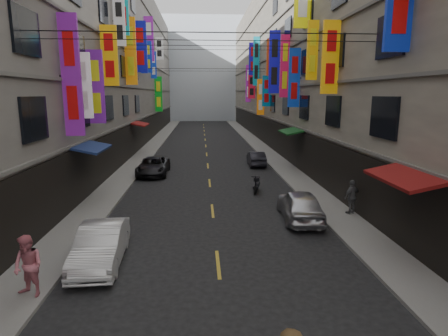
{
  "coord_description": "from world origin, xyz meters",
  "views": [
    {
      "loc": [
        -0.54,
        6.05,
        5.73
      ],
      "look_at": [
        -0.03,
        14.14,
        4.13
      ],
      "focal_mm": 30.0,
      "sensor_mm": 36.0,
      "label": 1
    }
  ],
  "objects": [
    {
      "name": "sidewalk_left",
      "position": [
        -6.0,
        42.0,
        0.06
      ],
      "size": [
        2.0,
        90.0,
        0.12
      ],
      "primitive_type": "cube",
      "color": "slate",
      "rests_on": "ground"
    },
    {
      "name": "sidewalk_right",
      "position": [
        6.0,
        42.0,
        0.06
      ],
      "size": [
        2.0,
        90.0,
        0.12
      ],
      "primitive_type": "cube",
      "color": "slate",
      "rests_on": "ground"
    },
    {
      "name": "building_row_left",
      "position": [
        -11.99,
        42.0,
        9.49
      ],
      "size": [
        10.14,
        90.0,
        19.0
      ],
      "color": "gray",
      "rests_on": "ground"
    },
    {
      "name": "building_row_right",
      "position": [
        11.99,
        42.0,
        9.49
      ],
      "size": [
        10.14,
        90.0,
        19.0
      ],
      "color": "#A19987",
      "rests_on": "ground"
    },
    {
      "name": "haze_block",
      "position": [
        0.0,
        92.0,
        11.0
      ],
      "size": [
        18.0,
        8.0,
        22.0
      ],
      "primitive_type": "cube",
      "color": "silver",
      "rests_on": "ground"
    },
    {
      "name": "shop_signage",
      "position": [
        -0.11,
        35.67,
        9.17
      ],
      "size": [
        14.0,
        55.0,
        12.13
      ],
      "color": "#1A0D99",
      "rests_on": "ground"
    },
    {
      "name": "street_awnings",
      "position": [
        -1.26,
        26.0,
        3.0
      ],
      "size": [
        13.99,
        35.2,
        0.41
      ],
      "color": "#155026",
      "rests_on": "ground"
    },
    {
      "name": "overhead_cables",
      "position": [
        0.0,
        30.0,
        8.8
      ],
      "size": [
        14.0,
        38.04,
        1.24
      ],
      "color": "black",
      "rests_on": "ground"
    },
    {
      "name": "lane_markings",
      "position": [
        0.0,
        39.0,
        0.0
      ],
      "size": [
        0.12,
        80.2,
        0.01
      ],
      "color": "gold",
      "rests_on": "ground"
    },
    {
      "name": "scooter_far_right",
      "position": [
        2.73,
        27.54,
        0.44
      ],
      "size": [
        0.67,
        1.78,
        1.14
      ],
      "rotation": [
        0.0,
        0.0,
        2.91
      ],
      "color": "black",
      "rests_on": "ground"
    },
    {
      "name": "car_left_mid",
      "position": [
        -4.0,
        18.33,
        0.67
      ],
      "size": [
        1.64,
        4.16,
        1.35
      ],
      "primitive_type": "imported",
      "rotation": [
        0.0,
        0.0,
        0.05
      ],
      "color": "silver",
      "rests_on": "ground"
    },
    {
      "name": "car_left_far",
      "position": [
        -4.0,
        32.86,
        0.63
      ],
      "size": [
        2.14,
        4.56,
        1.26
      ],
      "primitive_type": "imported",
      "rotation": [
        0.0,
        0.0,
        -0.01
      ],
      "color": "black",
      "rests_on": "ground"
    },
    {
      "name": "car_right_mid",
      "position": [
        4.0,
        22.43,
        0.71
      ],
      "size": [
        1.94,
        4.28,
        1.42
      ],
      "primitive_type": "imported",
      "rotation": [
        0.0,
        0.0,
        3.08
      ],
      "color": "silver",
      "rests_on": "ground"
    },
    {
      "name": "car_right_far",
      "position": [
        3.95,
        35.89,
        0.58
      ],
      "size": [
        1.28,
        3.56,
        1.17
      ],
      "primitive_type": "imported",
      "rotation": [
        0.0,
        0.0,
        3.13
      ],
      "color": "#27262E",
      "rests_on": "ground"
    },
    {
      "name": "pedestrian_lfar",
      "position": [
        -5.4,
        16.08,
        1.01
      ],
      "size": [
        1.03,
        0.89,
        1.78
      ],
      "primitive_type": "imported",
      "rotation": [
        0.0,
        0.0,
        -0.41
      ],
      "color": "#D6717F",
      "rests_on": "sidewalk_left"
    },
    {
      "name": "pedestrian_rfar",
      "position": [
        6.6,
        22.81,
        0.95
      ],
      "size": [
        1.11,
        0.92,
        1.65
      ],
      "primitive_type": "imported",
      "rotation": [
        0.0,
        0.0,
        3.6
      ],
      "color": "#5B5B5E",
      "rests_on": "sidewalk_right"
    }
  ]
}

